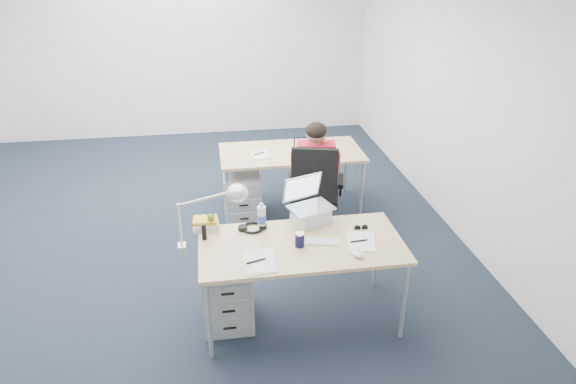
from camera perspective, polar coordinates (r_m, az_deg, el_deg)
The scene contains 24 objects.
floor at distance 5.58m, azimuth -12.25°, elevation -5.46°, with size 7.00×7.00×0.00m, color #19222D.
room at distance 4.93m, azimuth -14.13°, elevation 11.84°, with size 6.02×7.02×2.80m.
desk_near at distance 4.06m, azimuth 1.51°, elevation -6.29°, with size 1.60×0.80×0.73m.
desk_far at distance 5.83m, azimuth 0.34°, elevation 4.12°, with size 1.60×0.80×0.73m.
office_chair at distance 5.36m, azimuth 2.97°, elevation -2.32°, with size 0.85×0.85×1.11m.
seated_person at distance 5.38m, azimuth 2.99°, elevation 1.73°, with size 0.45×0.72×1.28m.
drawer_pedestal_near at distance 4.31m, azimuth -6.78°, elevation -10.96°, with size 0.40×0.50×0.55m, color #B0B3B6.
drawer_pedestal_far at distance 5.83m, azimuth -5.14°, elevation -0.40°, with size 0.40×0.50×0.55m, color #B0B3B6.
silver_laptop at distance 4.24m, azimuth 2.56°, elevation -1.15°, with size 0.35×0.28×0.38m, color silver, non-canonical shape.
wireless_keyboard at distance 4.06m, azimuth 3.89°, elevation -5.51°, with size 0.25×0.10×0.01m, color white.
computer_mouse at distance 3.90m, azimuth 7.72°, elevation -6.87°, with size 0.07×0.11×0.04m, color white.
headphones at distance 4.23m, azimuth -3.96°, elevation -3.90°, with size 0.24×0.18×0.04m, color black, non-canonical shape.
can_koozie at distance 3.97m, azimuth 1.31°, elevation -5.31°, with size 0.07×0.07×0.12m, color #121239.
water_bottle at distance 4.19m, azimuth -2.95°, elevation -2.67°, with size 0.07×0.07×0.23m, color silver.
bear_figurine at distance 4.22m, azimuth -8.53°, elevation -3.34°, with size 0.08×0.06×0.15m, color #306B1C, non-canonical shape.
book_stack at distance 4.26m, azimuth -9.12°, elevation -3.52°, with size 0.21×0.16×0.09m, color silver.
cordless_phone at distance 4.11m, azimuth -9.31°, elevation -4.44°, with size 0.03×0.02×0.13m, color black.
papers_left at distance 3.81m, azimuth -3.26°, elevation -7.78°, with size 0.22×0.32×0.01m, color #FFED93.
papers_right at distance 4.08m, azimuth 8.12°, elevation -5.50°, with size 0.21×0.30×0.01m, color #FFED93.
sunglasses at distance 4.26m, azimuth 8.12°, elevation -3.96°, with size 0.11×0.05×0.03m, color black, non-canonical shape.
desk_lamp at distance 3.86m, azimuth -9.52°, elevation -2.91°, with size 0.49×0.18×0.56m, color silver, non-canonical shape.
dark_laptop at distance 5.57m, azimuth 2.39°, elevation 4.80°, with size 0.32×0.31×0.23m, color black, non-canonical shape.
far_cup at distance 6.06m, azimuth 3.47°, elevation 5.87°, with size 0.07×0.07×0.09m, color white.
far_papers at distance 5.73m, azimuth -3.05°, elevation 4.21°, with size 0.20×0.28×0.01m, color white.
Camera 1 is at (0.44, -4.78, 2.84)m, focal length 32.00 mm.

